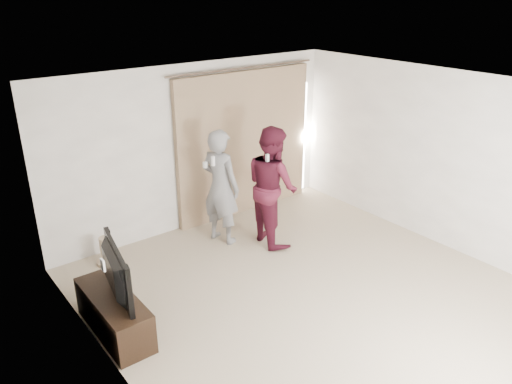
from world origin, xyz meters
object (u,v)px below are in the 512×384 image
Objects in this scene: tv_console at (114,314)px; tv at (109,273)px; person_woman at (272,186)px; person_man at (221,187)px.

tv is at bearing 0.00° from tv_console.
tv is 0.58× the size of person_woman.
tv is 2.46m from person_man.
person_woman is at bearing 12.38° from tv_console.
tv reaches higher than tv_console.
person_man is (2.20, 1.09, 0.64)m from tv_console.
tv is at bearing -167.62° from person_woman.
person_man reaches higher than tv.
tv is (0.00, 0.00, 0.54)m from tv_console.
person_woman is at bearing -66.78° from tv.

